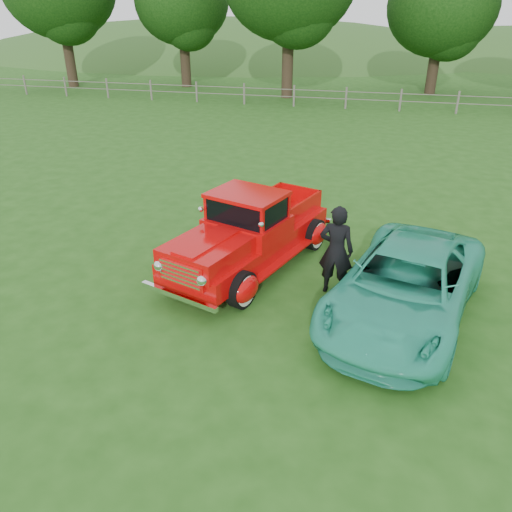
% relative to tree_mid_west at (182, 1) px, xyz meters
% --- Properties ---
extents(ground, '(140.00, 140.00, 0.00)m').
position_rel_tree_mid_west_xyz_m(ground, '(12.00, -28.00, -5.55)').
color(ground, '#215015').
rests_on(ground, ground).
extents(distant_hills, '(116.00, 60.00, 18.00)m').
position_rel_tree_mid_west_xyz_m(distant_hills, '(7.92, 31.46, -10.10)').
color(distant_hills, '#295720').
rests_on(distant_hills, ground).
extents(fence_line, '(48.00, 0.12, 1.20)m').
position_rel_tree_mid_west_xyz_m(fence_line, '(12.00, -6.00, -4.95)').
color(fence_line, '#6A6359').
rests_on(fence_line, ground).
extents(tree_mid_west, '(6.40, 6.40, 8.46)m').
position_rel_tree_mid_west_xyz_m(tree_mid_west, '(0.00, 0.00, 0.00)').
color(tree_mid_west, '#302318').
rests_on(tree_mid_west, ground).
extents(tree_near_east, '(6.80, 6.80, 8.33)m').
position_rel_tree_mid_west_xyz_m(tree_near_east, '(17.00, 1.00, -0.30)').
color(tree_near_east, '#302318').
rests_on(tree_near_east, ground).
extents(red_pickup, '(3.33, 5.28, 1.78)m').
position_rel_tree_mid_west_xyz_m(red_pickup, '(11.58, -25.93, -4.75)').
color(red_pickup, black).
rests_on(red_pickup, ground).
extents(teal_sedan, '(3.47, 5.32, 1.36)m').
position_rel_tree_mid_west_xyz_m(teal_sedan, '(14.93, -27.24, -4.87)').
color(teal_sedan, '#2BAF8C').
rests_on(teal_sedan, ground).
extents(man, '(0.72, 0.51, 1.90)m').
position_rel_tree_mid_west_xyz_m(man, '(13.57, -26.62, -4.60)').
color(man, black).
rests_on(man, ground).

